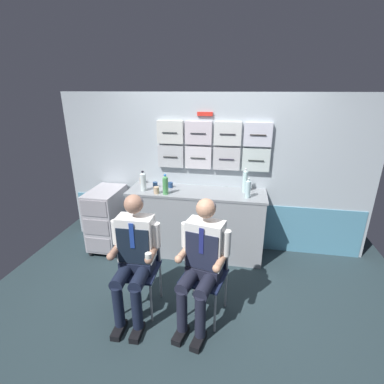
# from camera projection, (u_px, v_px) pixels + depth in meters

# --- Properties ---
(ground) EXTENTS (4.80, 4.80, 0.04)m
(ground) POSITION_uv_depth(u_px,v_px,m) (195.00, 309.00, 2.99)
(ground) COLOR #25353A
(galley_bulkhead) EXTENTS (4.20, 0.14, 2.15)m
(galley_bulkhead) POSITION_uv_depth(u_px,v_px,m) (212.00, 175.00, 3.89)
(galley_bulkhead) COLOR #ADB9C1
(galley_bulkhead) RESTS_ON ground
(galley_counter) EXTENTS (1.82, 0.53, 0.92)m
(galley_counter) POSITION_uv_depth(u_px,v_px,m) (196.00, 223.00, 3.86)
(galley_counter) COLOR #93999E
(galley_counter) RESTS_ON ground
(service_trolley) EXTENTS (0.40, 0.65, 0.88)m
(service_trolley) POSITION_uv_depth(u_px,v_px,m) (107.00, 217.00, 3.99)
(service_trolley) COLOR black
(service_trolley) RESTS_ON ground
(folding_chair_left) EXTENTS (0.41, 0.41, 0.86)m
(folding_chair_left) POSITION_uv_depth(u_px,v_px,m) (141.00, 258.00, 2.92)
(folding_chair_left) COLOR #A8AAAF
(folding_chair_left) RESTS_ON ground
(crew_member_left) EXTENTS (0.49, 0.60, 1.27)m
(crew_member_left) POSITION_uv_depth(u_px,v_px,m) (134.00, 253.00, 2.72)
(crew_member_left) COLOR black
(crew_member_left) RESTS_ON ground
(folding_chair_right) EXTENTS (0.48, 0.48, 0.86)m
(folding_chair_right) POSITION_uv_depth(u_px,v_px,m) (207.00, 264.00, 2.82)
(folding_chair_right) COLOR #A8AAAF
(folding_chair_right) RESTS_ON ground
(crew_member_right) EXTENTS (0.50, 0.65, 1.26)m
(crew_member_right) POSITION_uv_depth(u_px,v_px,m) (202.00, 258.00, 2.63)
(crew_member_right) COLOR black
(crew_member_right) RESTS_ON ground
(water_bottle_short) EXTENTS (0.06, 0.06, 0.25)m
(water_bottle_short) POSITION_uv_depth(u_px,v_px,m) (248.00, 189.00, 3.45)
(water_bottle_short) COLOR silver
(water_bottle_short) RESTS_ON galley_counter
(sparkling_bottle_green) EXTENTS (0.07, 0.07, 0.26)m
(sparkling_bottle_green) POSITION_uv_depth(u_px,v_px,m) (165.00, 185.00, 3.57)
(sparkling_bottle_green) COLOR #4B9B54
(sparkling_bottle_green) RESTS_ON galley_counter
(water_bottle_tall) EXTENTS (0.07, 0.07, 0.27)m
(water_bottle_tall) POSITION_uv_depth(u_px,v_px,m) (143.00, 182.00, 3.68)
(water_bottle_tall) COLOR silver
(water_bottle_tall) RESTS_ON galley_counter
(water_bottle_blue_cap) EXTENTS (0.06, 0.06, 0.32)m
(water_bottle_blue_cap) POSITION_uv_depth(u_px,v_px,m) (245.00, 181.00, 3.63)
(water_bottle_blue_cap) COLOR silver
(water_bottle_blue_cap) RESTS_ON galley_counter
(espresso_cup_small) EXTENTS (0.07, 0.07, 0.07)m
(espresso_cup_small) POSITION_uv_depth(u_px,v_px,m) (170.00, 185.00, 3.83)
(espresso_cup_small) COLOR navy
(espresso_cup_small) RESTS_ON galley_counter
(coffee_cup_spare) EXTENTS (0.07, 0.07, 0.09)m
(coffee_cup_spare) POSITION_uv_depth(u_px,v_px,m) (142.00, 180.00, 3.99)
(coffee_cup_spare) COLOR tan
(coffee_cup_spare) RESTS_ON galley_counter
(paper_cup_tan) EXTENTS (0.06, 0.06, 0.07)m
(paper_cup_tan) POSITION_uv_depth(u_px,v_px,m) (155.00, 184.00, 3.85)
(paper_cup_tan) COLOR navy
(paper_cup_tan) RESTS_ON galley_counter
(coffee_cup_white) EXTENTS (0.07, 0.07, 0.09)m
(coffee_cup_white) POSITION_uv_depth(u_px,v_px,m) (156.00, 190.00, 3.61)
(coffee_cup_white) COLOR tan
(coffee_cup_white) RESTS_ON galley_counter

